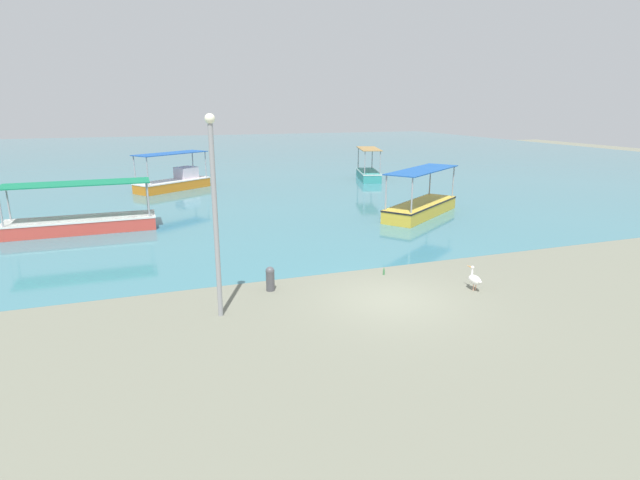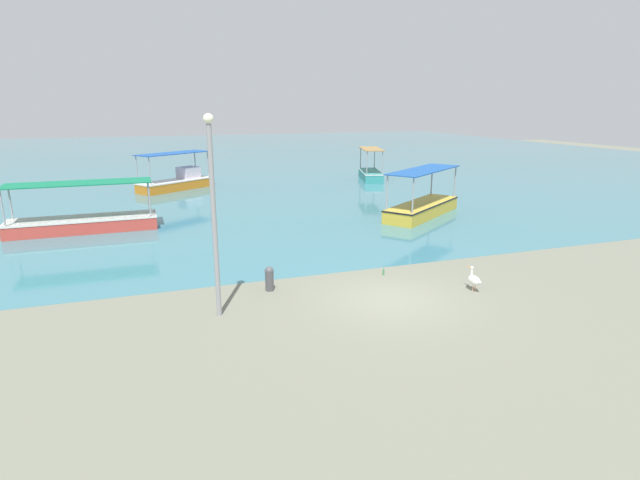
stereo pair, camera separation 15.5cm
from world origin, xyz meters
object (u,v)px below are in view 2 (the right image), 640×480
object	(u,v)px
fishing_boat_center	(83,221)
fishing_boat_near_left	(177,181)
lamp_post	(213,207)
mooring_bollard	(269,278)
fishing_boat_far_left	(371,173)
pelican	(474,280)
glass_bottle	(384,272)
fishing_boat_outer	(422,206)

from	to	relation	value
fishing_boat_center	fishing_boat_near_left	bearing A→B (deg)	65.98
lamp_post	mooring_bollard	xyz separation A→B (m)	(1.86, 1.50, -2.79)
fishing_boat_far_left	lamp_post	size ratio (longest dim) A/B	0.85
pelican	glass_bottle	size ratio (longest dim) A/B	2.98
fishing_boat_far_left	fishing_boat_near_left	xyz separation A→B (m)	(-15.40, 0.04, 0.09)
fishing_boat_center	mooring_bollard	size ratio (longest dim) A/B	8.27
fishing_boat_outer	pelican	xyz separation A→B (m)	(-4.31, -10.78, -0.15)
fishing_boat_outer	lamp_post	xyz separation A→B (m)	(-12.56, -10.08, 2.70)
pelican	mooring_bollard	world-z (taller)	mooring_bollard
lamp_post	glass_bottle	size ratio (longest dim) A/B	21.25
fishing_boat_outer	pelican	bearing A→B (deg)	-111.79
fishing_boat_outer	fishing_boat_center	bearing A→B (deg)	172.54
fishing_boat_outer	fishing_boat_near_left	distance (m)	18.42
fishing_boat_near_left	pelican	world-z (taller)	fishing_boat_near_left
fishing_boat_outer	mooring_bollard	world-z (taller)	fishing_boat_outer
fishing_boat_far_left	fishing_boat_near_left	size ratio (longest dim) A/B	0.87
fishing_boat_far_left	glass_bottle	distance (m)	24.08
fishing_boat_far_left	fishing_boat_outer	bearing A→B (deg)	-102.86
pelican	mooring_bollard	size ratio (longest dim) A/B	0.98
fishing_boat_far_left	glass_bottle	size ratio (longest dim) A/B	18.16
fishing_boat_far_left	fishing_boat_center	xyz separation A→B (m)	(-20.51, -11.42, -0.03)
fishing_boat_outer	lamp_post	distance (m)	16.33
fishing_boat_center	fishing_boat_far_left	bearing A→B (deg)	29.11
mooring_bollard	lamp_post	bearing A→B (deg)	-141.11
fishing_boat_outer	glass_bottle	xyz separation A→B (m)	(-6.44, -8.40, -0.42)
fishing_boat_far_left	pelican	bearing A→B (deg)	-106.90
fishing_boat_center	lamp_post	distance (m)	13.54
fishing_boat_far_left	lamp_post	bearing A→B (deg)	-123.42
fishing_boat_near_left	mooring_bollard	xyz separation A→B (m)	(1.58, -22.31, -0.18)
fishing_boat_outer	glass_bottle	bearing A→B (deg)	-127.49
lamp_post	fishing_boat_outer	bearing A→B (deg)	38.74
fishing_boat_far_left	glass_bottle	bearing A→B (deg)	-113.41
mooring_bollard	fishing_boat_outer	bearing A→B (deg)	38.71
fishing_boat_outer	lamp_post	size ratio (longest dim) A/B	1.06
pelican	fishing_boat_near_left	bearing A→B (deg)	108.00
fishing_boat_outer	pelican	size ratio (longest dim) A/B	7.56
fishing_boat_far_left	fishing_boat_near_left	world-z (taller)	fishing_boat_near_left
fishing_boat_near_left	fishing_boat_far_left	bearing A→B (deg)	-0.14
fishing_boat_near_left	fishing_boat_center	world-z (taller)	fishing_boat_near_left
fishing_boat_far_left	pelican	size ratio (longest dim) A/B	6.10
fishing_boat_near_left	fishing_boat_center	size ratio (longest dim) A/B	0.82
fishing_boat_outer	lamp_post	world-z (taller)	lamp_post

